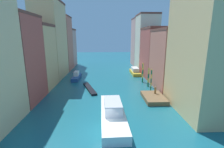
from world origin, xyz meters
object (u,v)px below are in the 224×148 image
(waterfront_dock, at_px, (154,98))
(mooring_pole_3, at_px, (143,72))
(motorboat_0, at_px, (77,76))
(person_on_dock, at_px, (155,90))
(mooring_pole_0, at_px, (151,80))
(motorboat_1, at_px, (135,71))
(mooring_pole_2, at_px, (143,73))
(gondola_black, at_px, (90,88))
(vaporetto_white, at_px, (113,113))
(mooring_pole_1, at_px, (148,77))

(waterfront_dock, relative_size, mooring_pole_3, 1.21)
(motorboat_0, bearing_deg, mooring_pole_3, -12.54)
(person_on_dock, distance_m, mooring_pole_3, 10.57)
(mooring_pole_0, height_order, motorboat_1, mooring_pole_0)
(waterfront_dock, distance_m, motorboat_1, 20.69)
(waterfront_dock, bearing_deg, motorboat_0, 136.63)
(mooring_pole_2, bearing_deg, mooring_pole_0, -87.69)
(gondola_black, bearing_deg, motorboat_1, 48.94)
(mooring_pole_3, xyz_separation_m, vaporetto_white, (-8.29, -18.35, -1.56))
(mooring_pole_2, xyz_separation_m, gondola_black, (-12.64, -4.90, -2.13))
(motorboat_1, bearing_deg, person_on_dock, -89.32)
(waterfront_dock, relative_size, mooring_pole_2, 1.28)
(waterfront_dock, distance_m, mooring_pole_0, 5.37)
(waterfront_dock, bearing_deg, person_on_dock, 63.47)
(waterfront_dock, xyz_separation_m, mooring_pole_1, (1.03, 7.85, 1.83))
(mooring_pole_1, bearing_deg, mooring_pole_2, 97.77)
(mooring_pole_0, bearing_deg, person_on_dock, -93.52)
(mooring_pole_2, height_order, motorboat_0, mooring_pole_2)
(vaporetto_white, bearing_deg, gondola_black, 108.50)
(waterfront_dock, relative_size, mooring_pole_1, 1.36)
(mooring_pole_1, relative_size, mooring_pole_2, 0.94)
(person_on_dock, xyz_separation_m, mooring_pole_1, (0.44, 6.68, 0.79))
(waterfront_dock, distance_m, vaporetto_white, 10.20)
(waterfront_dock, relative_size, motorboat_0, 0.82)
(person_on_dock, bearing_deg, mooring_pole_2, 90.16)
(gondola_black, bearing_deg, mooring_pole_2, 21.19)
(mooring_pole_3, bearing_deg, motorboat_1, 91.46)
(person_on_dock, distance_m, mooring_pole_1, 6.74)
(vaporetto_white, xyz_separation_m, motorboat_1, (8.07, 27.35, -0.15))
(mooring_pole_0, xyz_separation_m, motorboat_0, (-17.17, 10.54, -1.69))
(mooring_pole_0, xyz_separation_m, motorboat_1, (-0.46, 15.77, -1.61))
(vaporetto_white, bearing_deg, mooring_pole_2, 65.29)
(gondola_black, bearing_deg, mooring_pole_1, 6.28)
(vaporetto_white, bearing_deg, person_on_dock, 43.34)
(mooring_pole_3, bearing_deg, vaporetto_white, -114.33)
(mooring_pole_1, xyz_separation_m, motorboat_0, (-17.39, 7.60, -1.51))
(mooring_pole_0, bearing_deg, vaporetto_white, -126.38)
(mooring_pole_2, relative_size, vaporetto_white, 0.37)
(person_on_dock, relative_size, mooring_pole_2, 0.32)
(mooring_pole_3, bearing_deg, gondola_black, -157.39)
(mooring_pole_1, xyz_separation_m, mooring_pole_2, (-0.47, 3.46, 0.12))
(waterfront_dock, height_order, vaporetto_white, vaporetto_white)
(waterfront_dock, bearing_deg, motorboat_1, 89.02)
(motorboat_0, height_order, motorboat_1, motorboat_0)
(waterfront_dock, distance_m, gondola_black, 13.68)
(person_on_dock, distance_m, mooring_pole_2, 10.18)
(motorboat_0, xyz_separation_m, motorboat_1, (16.71, 5.23, 0.08))
(person_on_dock, bearing_deg, motorboat_1, 90.68)
(mooring_pole_1, distance_m, mooring_pole_3, 3.87)
(mooring_pole_0, relative_size, gondola_black, 0.56)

